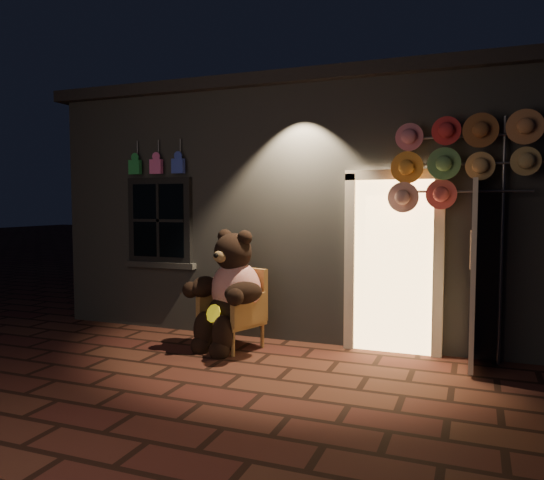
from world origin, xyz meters
The scene contains 5 objects.
ground centered at (0.00, 0.00, 0.00)m, with size 60.00×60.00×0.00m, color #4C291D.
shop_building centered at (0.00, 3.99, 1.74)m, with size 7.30×5.95×3.51m.
wicker_armchair centered at (-0.50, 0.99, 0.49)m, with size 0.82×0.79×0.98m.
teddy_bear centered at (-0.53, 0.87, 0.71)m, with size 1.03×0.97×1.51m.
hat_rack centered at (2.05, 1.28, 2.27)m, with size 1.56×0.22×2.76m.
Camera 1 is at (2.27, -4.94, 1.80)m, focal length 35.00 mm.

